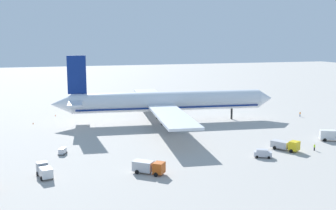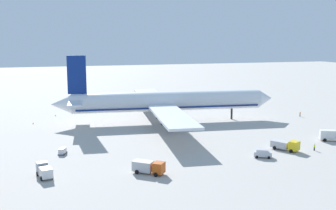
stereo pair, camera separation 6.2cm
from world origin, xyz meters
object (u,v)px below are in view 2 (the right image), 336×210
(baggage_cart_0, at_px, (97,104))
(traffic_cone_0, at_px, (177,101))
(service_truck_2, at_px, (44,171))
(traffic_cone_2, at_px, (55,115))
(service_truck_1, at_px, (286,145))
(service_van, at_px, (263,153))
(traffic_cone_1, at_px, (33,123))
(airliner, at_px, (165,102))
(baggage_cart_2, at_px, (62,151))
(service_truck_4, at_px, (331,135))
(ground_worker_1, at_px, (314,147))
(ground_worker_0, at_px, (300,114))
(service_truck_0, at_px, (148,167))
(traffic_cone_3, at_px, (121,103))
(baggage_cart_1, at_px, (258,103))

(baggage_cart_0, distance_m, traffic_cone_0, 36.52)
(service_truck_2, relative_size, traffic_cone_2, 10.34)
(service_truck_1, bearing_deg, service_truck_2, -177.50)
(service_van, height_order, traffic_cone_1, service_van)
(airliner, distance_m, baggage_cart_2, 46.96)
(airliner, xyz_separation_m, traffic_cone_0, (18.72, 41.78, -6.55))
(service_truck_4, distance_m, traffic_cone_0, 82.85)
(ground_worker_1, bearing_deg, traffic_cone_2, 131.79)
(service_van, height_order, traffic_cone_2, service_van)
(ground_worker_1, relative_size, traffic_cone_0, 3.02)
(service_van, bearing_deg, service_truck_4, 17.20)
(traffic_cone_0, height_order, traffic_cone_1, same)
(baggage_cart_2, distance_m, traffic_cone_0, 90.04)
(ground_worker_1, bearing_deg, baggage_cart_2, 165.26)
(service_truck_1, distance_m, traffic_cone_0, 85.40)
(service_van, bearing_deg, ground_worker_0, 45.76)
(service_truck_0, relative_size, traffic_cone_3, 12.13)
(baggage_cart_1, relative_size, traffic_cone_1, 5.26)
(baggage_cart_2, relative_size, ground_worker_0, 1.90)
(service_truck_2, xyz_separation_m, baggage_cart_0, (22.31, 85.72, -0.63))
(service_truck_2, bearing_deg, ground_worker_0, 23.94)
(airliner, height_order, baggage_cart_1, airliner)
(service_truck_2, bearing_deg, baggage_cart_1, 37.78)
(service_truck_0, bearing_deg, service_truck_1, 10.22)
(service_truck_2, bearing_deg, baggage_cart_0, 75.41)
(baggage_cart_1, bearing_deg, traffic_cone_0, 149.72)
(airliner, relative_size, ground_worker_0, 44.82)
(service_truck_4, bearing_deg, ground_worker_0, 67.63)
(airliner, relative_size, traffic_cone_1, 144.91)
(traffic_cone_0, bearing_deg, traffic_cone_2, -159.55)
(traffic_cone_1, bearing_deg, service_van, -47.31)
(baggage_cart_0, distance_m, ground_worker_0, 81.46)
(traffic_cone_0, xyz_separation_m, traffic_cone_1, (-61.57, -32.33, 0.00))
(service_truck_2, relative_size, traffic_cone_0, 10.34)
(service_truck_2, bearing_deg, service_truck_4, 5.21)
(service_truck_2, relative_size, traffic_cone_1, 10.34)
(baggage_cart_2, bearing_deg, service_truck_0, -51.34)
(service_truck_1, relative_size, traffic_cone_1, 13.18)
(service_truck_0, bearing_deg, traffic_cone_0, 67.60)
(service_truck_2, xyz_separation_m, traffic_cone_3, (33.65, 90.32, -1.14))
(airliner, height_order, baggage_cart_0, airliner)
(ground_worker_0, bearing_deg, traffic_cone_2, 161.68)
(traffic_cone_1, xyz_separation_m, traffic_cone_3, (36.46, 34.71, 0.00))
(service_truck_0, relative_size, ground_worker_0, 3.75)
(service_truck_0, height_order, baggage_cart_0, service_truck_0)
(service_truck_4, xyz_separation_m, ground_worker_1, (-10.74, -6.81, -0.78))
(service_truck_1, xyz_separation_m, traffic_cone_2, (-53.70, 65.27, -1.11))
(service_truck_1, bearing_deg, traffic_cone_0, 89.82)
(service_truck_4, bearing_deg, baggage_cart_1, 77.52)
(baggage_cart_2, height_order, traffic_cone_1, baggage_cart_2)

